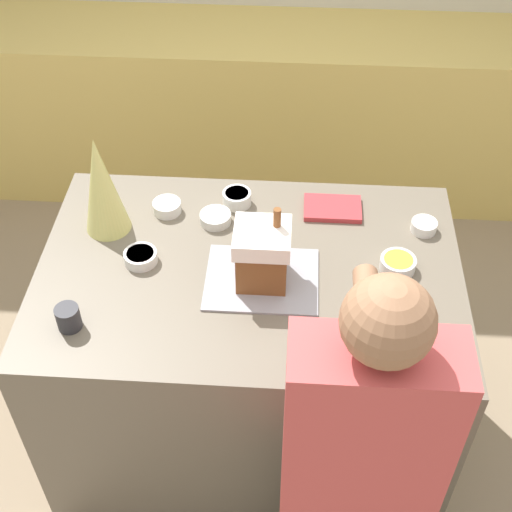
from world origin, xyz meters
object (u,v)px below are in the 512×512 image
candy_bowl_front_corner (167,206)px  mug (68,318)px  baking_tray (262,279)px  candy_bowl_far_right (424,226)px  candy_bowl_far_left (141,257)px  candy_bowl_behind_tray (215,218)px  decorative_tree (101,185)px  person (357,478)px  candy_bowl_near_tray_left (237,198)px  gingerbread_house (262,254)px  candy_bowl_beside_tree (398,264)px  cookbook (333,208)px

candy_bowl_front_corner → mug: mug is taller
baking_tray → mug: (-0.57, -0.24, 0.04)m
candy_bowl_far_right → candy_bowl_far_left: same height
baking_tray → mug: bearing=-157.7°
candy_bowl_behind_tray → mug: 0.65m
decorative_tree → candy_bowl_far_right: (1.10, 0.05, -0.16)m
person → decorative_tree: bearing=135.0°
baking_tray → candy_bowl_near_tray_left: 0.40m
decorative_tree → candy_bowl_near_tray_left: bearing=19.6°
gingerbread_house → candy_bowl_beside_tree: gingerbread_house is taller
candy_bowl_beside_tree → person: (-0.15, -0.70, -0.14)m
candy_bowl_beside_tree → candy_bowl_behind_tray: bearing=162.5°
candy_bowl_behind_tray → cookbook: candy_bowl_behind_tray is taller
decorative_tree → candy_bowl_far_right: 1.12m
baking_tray → candy_bowl_behind_tray: size_ratio=3.32×
candy_bowl_near_tray_left → candy_bowl_front_corner: candy_bowl_near_tray_left is taller
candy_bowl_near_tray_left → candy_bowl_behind_tray: candy_bowl_near_tray_left is taller
baking_tray → decorative_tree: bearing=157.8°
candy_bowl_far_right → person: person is taller
gingerbread_house → person: (0.30, -0.63, -0.23)m
baking_tray → mug: size_ratio=4.63×
cookbook → person: (0.06, -0.99, -0.12)m
mug → person: person is taller
candy_bowl_near_tray_left → decorative_tree: bearing=-160.4°
gingerbread_house → candy_bowl_near_tray_left: size_ratio=2.64×
candy_bowl_far_left → person: person is taller
candy_bowl_front_corner → candy_bowl_behind_tray: (0.18, -0.05, -0.00)m
gingerbread_house → candy_bowl_far_left: 0.43m
baking_tray → person: person is taller
candy_bowl_far_right → person: 0.95m
baking_tray → cookbook: (0.23, 0.37, 0.01)m
candy_bowl_front_corner → candy_bowl_beside_tree: bearing=-16.8°
candy_bowl_front_corner → candy_bowl_far_left: (-0.05, -0.26, -0.00)m
candy_bowl_far_left → decorative_tree: bearing=131.1°
mug → candy_bowl_near_tray_left: bearing=53.3°
candy_bowl_front_corner → candy_bowl_beside_tree: candy_bowl_beside_tree is taller
candy_bowl_behind_tray → mug: mug is taller
baking_tray → cookbook: bearing=57.5°
candy_bowl_far_right → mug: mug is taller
gingerbread_house → mug: size_ratio=3.45×
decorative_tree → candy_bowl_far_left: 0.27m
decorative_tree → cookbook: (0.79, 0.14, -0.18)m
decorative_tree → mug: size_ratio=4.68×
candy_bowl_beside_tree → mug: size_ratio=1.49×
decorative_tree → candy_bowl_front_corner: bearing=26.7°
candy_bowl_behind_tray → cookbook: size_ratio=0.54×
cookbook → mug: (-0.81, -0.60, 0.03)m
cookbook → person: person is taller
cookbook → mug: 1.01m
candy_bowl_far_left → person: 0.99m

